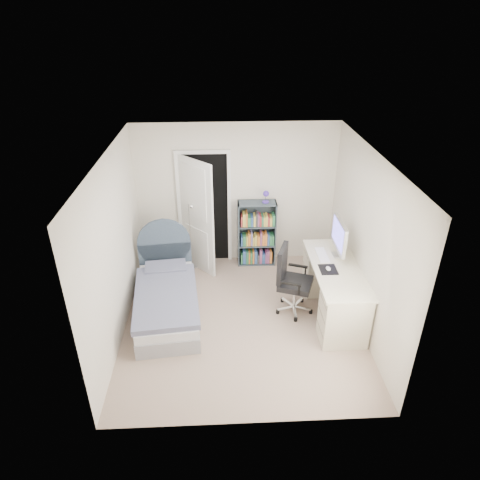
{
  "coord_description": "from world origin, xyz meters",
  "views": [
    {
      "loc": [
        -0.27,
        -5.0,
        4.08
      ],
      "look_at": [
        -0.0,
        0.41,
        1.13
      ],
      "focal_mm": 32.0,
      "sensor_mm": 36.0,
      "label": 1
    }
  ],
  "objects_px": {
    "nightstand": "(174,247)",
    "desk": "(334,288)",
    "bed": "(167,297)",
    "office_chair": "(290,277)",
    "floor_lamp": "(192,243)",
    "bookcase": "(257,236)"
  },
  "relations": [
    {
      "from": "desk",
      "to": "office_chair",
      "type": "distance_m",
      "value": 0.67
    },
    {
      "from": "bed",
      "to": "nightstand",
      "type": "bearing_deg",
      "value": 89.66
    },
    {
      "from": "nightstand",
      "to": "floor_lamp",
      "type": "relative_size",
      "value": 0.48
    },
    {
      "from": "bed",
      "to": "bookcase",
      "type": "height_order",
      "value": "bookcase"
    },
    {
      "from": "bed",
      "to": "office_chair",
      "type": "bearing_deg",
      "value": -1.16
    },
    {
      "from": "bed",
      "to": "floor_lamp",
      "type": "xyz_separation_m",
      "value": [
        0.32,
        1.24,
        0.24
      ]
    },
    {
      "from": "floor_lamp",
      "to": "desk",
      "type": "xyz_separation_m",
      "value": [
        2.16,
        -1.4,
        -0.06
      ]
    },
    {
      "from": "office_chair",
      "to": "bed",
      "type": "bearing_deg",
      "value": 178.84
    },
    {
      "from": "desk",
      "to": "office_chair",
      "type": "height_order",
      "value": "desk"
    },
    {
      "from": "bed",
      "to": "bookcase",
      "type": "distance_m",
      "value": 2.02
    },
    {
      "from": "nightstand",
      "to": "desk",
      "type": "xyz_separation_m",
      "value": [
        2.47,
        -1.45,
        0.06
      ]
    },
    {
      "from": "bookcase",
      "to": "desk",
      "type": "xyz_separation_m",
      "value": [
        1.01,
        -1.52,
        -0.09
      ]
    },
    {
      "from": "bookcase",
      "to": "desk",
      "type": "height_order",
      "value": "bookcase"
    },
    {
      "from": "bookcase",
      "to": "floor_lamp",
      "type": "bearing_deg",
      "value": -174.01
    },
    {
      "from": "nightstand",
      "to": "desk",
      "type": "relative_size",
      "value": 0.35
    },
    {
      "from": "office_chair",
      "to": "bookcase",
      "type": "bearing_deg",
      "value": 104.96
    },
    {
      "from": "bed",
      "to": "nightstand",
      "type": "distance_m",
      "value": 1.3
    },
    {
      "from": "bed",
      "to": "desk",
      "type": "relative_size",
      "value": 1.16
    },
    {
      "from": "bed",
      "to": "desk",
      "type": "distance_m",
      "value": 2.49
    },
    {
      "from": "bed",
      "to": "floor_lamp",
      "type": "relative_size",
      "value": 1.58
    },
    {
      "from": "floor_lamp",
      "to": "bookcase",
      "type": "xyz_separation_m",
      "value": [
        1.14,
        0.12,
        0.03
      ]
    },
    {
      "from": "nightstand",
      "to": "floor_lamp",
      "type": "bearing_deg",
      "value": -9.16
    }
  ]
}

